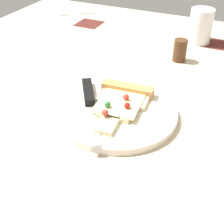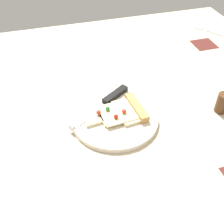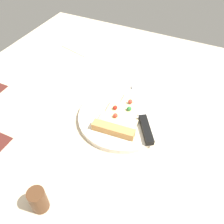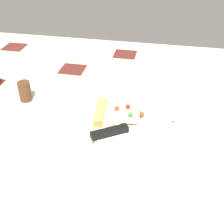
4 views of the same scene
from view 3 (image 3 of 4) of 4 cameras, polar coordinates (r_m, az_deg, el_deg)
The scene contains 6 objects.
ground_plane at distance 68.57cm, azimuth 2.23°, elevation -7.97°, with size 127.16×127.16×3.00cm.
plate at distance 72.67cm, azimuth 2.21°, elevation -1.17°, with size 25.59×25.59×1.54cm, color silver.
pizza_slice at distance 69.88cm, azimuth 1.58°, elevation -1.68°, with size 12.19×18.04×2.67cm.
knife at distance 71.01cm, azimuth 7.14°, elevation -1.39°, with size 14.83×21.27×2.45cm.
pepper_shaker at distance 57.59cm, azimuth -16.84°, elevation -19.08°, with size 3.79×3.79×6.29cm, color #4C2D19.
napkin at distance 107.76cm, azimuth -6.71°, elevation 15.39°, with size 13.00×13.00×0.40cm, color beige.
Camera 3 is at (15.45, -38.09, 53.41)cm, focal length 39.13 mm.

